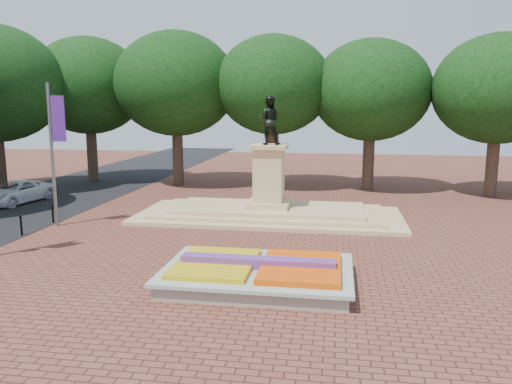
% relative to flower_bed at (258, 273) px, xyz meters
% --- Properties ---
extents(ground, '(90.00, 90.00, 0.00)m').
position_rel_flower_bed_xyz_m(ground, '(-1.03, 2.00, -0.38)').
color(ground, brown).
rests_on(ground, ground).
extents(flower_bed, '(6.30, 4.30, 0.91)m').
position_rel_flower_bed_xyz_m(flower_bed, '(0.00, 0.00, 0.00)').
color(flower_bed, gray).
rests_on(flower_bed, ground).
extents(monument, '(14.00, 6.00, 6.40)m').
position_rel_flower_bed_xyz_m(monument, '(-1.03, 10.00, 0.50)').
color(monument, tan).
rests_on(monument, ground).
extents(tree_row_back, '(44.80, 8.80, 10.43)m').
position_rel_flower_bed_xyz_m(tree_row_back, '(1.31, 20.00, 6.29)').
color(tree_row_back, '#3B2920').
rests_on(tree_row_back, ground).
extents(van, '(2.97, 5.17, 1.36)m').
position_rel_flower_bed_xyz_m(van, '(-16.90, 11.47, 0.30)').
color(van, white).
rests_on(van, ground).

